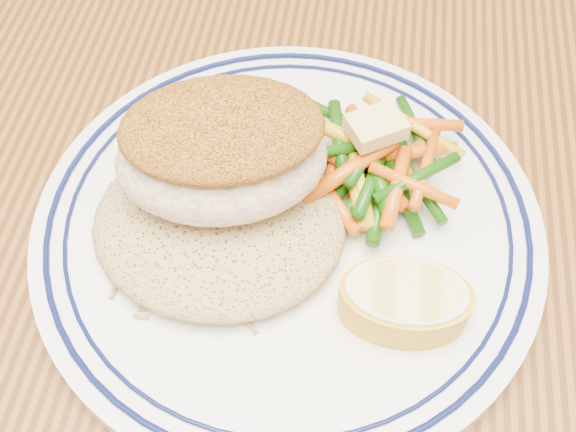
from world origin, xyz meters
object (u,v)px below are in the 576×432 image
at_px(plate, 288,228).
at_px(rice_pilaf, 219,220).
at_px(fish_fillet, 222,151).
at_px(lemon_wedge, 405,301).
at_px(dining_table, 350,319).
at_px(vegetable_pile, 369,163).

relative_size(plate, rice_pilaf, 2.07).
xyz_separation_m(fish_fillet, lemon_wedge, (0.09, -0.05, -0.03)).
xyz_separation_m(dining_table, vegetable_pile, (-0.00, 0.03, 0.13)).
relative_size(dining_table, fish_fillet, 13.09).
xyz_separation_m(plate, fish_fillet, (-0.03, 0.01, 0.05)).
xyz_separation_m(dining_table, fish_fillet, (-0.07, -0.00, 0.16)).
height_order(plate, lemon_wedge, lemon_wedge).
bearing_deg(fish_fillet, dining_table, 1.03).
bearing_deg(dining_table, vegetable_pile, 92.63).
xyz_separation_m(plate, vegetable_pile, (0.04, 0.03, 0.02)).
height_order(dining_table, lemon_wedge, lemon_wedge).
bearing_deg(dining_table, fish_fillet, -178.97).
bearing_deg(dining_table, plate, -169.38).
relative_size(plate, fish_fillet, 2.26).
distance_m(dining_table, lemon_wedge, 0.14).
bearing_deg(lemon_wedge, vegetable_pile, 105.78).
height_order(vegetable_pile, lemon_wedge, vegetable_pile).
bearing_deg(fish_fillet, lemon_wedge, -28.75).
height_order(rice_pilaf, fish_fillet, fish_fillet).
distance_m(dining_table, plate, 0.11).
bearing_deg(fish_fillet, plate, -10.60).
relative_size(fish_fillet, vegetable_pile, 1.07).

